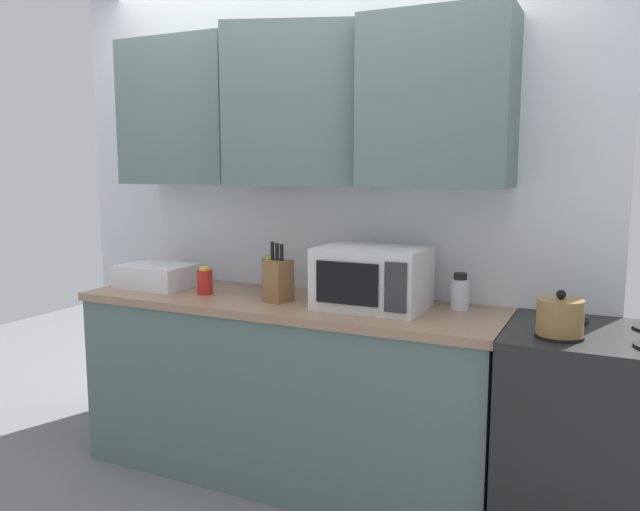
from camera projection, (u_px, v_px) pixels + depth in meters
wall_back_with_cabinets at (307, 161)px, 3.17m from camera, size 2.96×0.54×2.60m
counter_run at (287, 388)px, 3.12m from camera, size 2.09×0.63×0.90m
stove_range at (602, 444)px, 2.49m from camera, size 0.76×0.64×0.91m
kettle at (560, 317)px, 2.37m from camera, size 0.17×0.17×0.17m
microwave at (372, 278)px, 2.86m from camera, size 0.48×0.37×0.28m
dish_rack at (158, 276)px, 3.39m from camera, size 0.38×0.30×0.12m
knife_block at (278, 280)px, 3.00m from camera, size 0.12×0.14×0.29m
bottle_clear_tall at (460, 293)px, 2.85m from camera, size 0.08×0.08×0.17m
bottle_blue_cleaner at (269, 273)px, 3.31m from camera, size 0.08×0.08×0.18m
bottle_red_sauce at (205, 281)px, 3.18m from camera, size 0.08×0.08×0.14m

